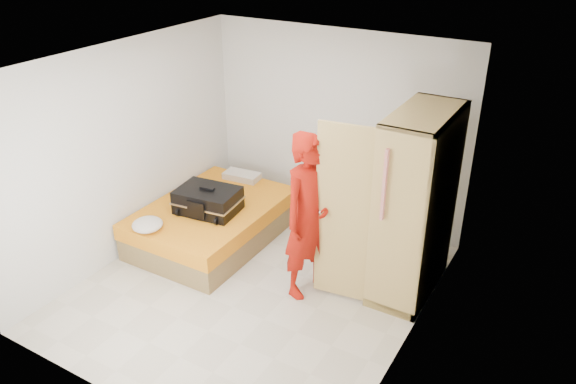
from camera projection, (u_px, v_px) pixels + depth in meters
The scene contains 7 objects.
room at pixel (252, 185), 5.88m from camera, with size 4.00×4.02×2.60m.
bed at pixel (212, 222), 7.28m from camera, with size 1.42×2.02×0.50m.
wardrobe at pixel (410, 210), 6.02m from camera, with size 1.17×1.25×2.10m.
person at pixel (310, 216), 5.99m from camera, with size 0.69×0.45×1.90m, color #B7100B.
suitcase at pixel (208, 200), 6.98m from camera, with size 0.82×0.65×0.33m.
round_cushion at pixel (147, 225), 6.60m from camera, with size 0.36×0.36×0.14m, color silver.
pillow at pixel (242, 176), 7.85m from camera, with size 0.50×0.26×0.09m, color silver.
Camera 1 is at (2.99, -4.37, 3.89)m, focal length 35.00 mm.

